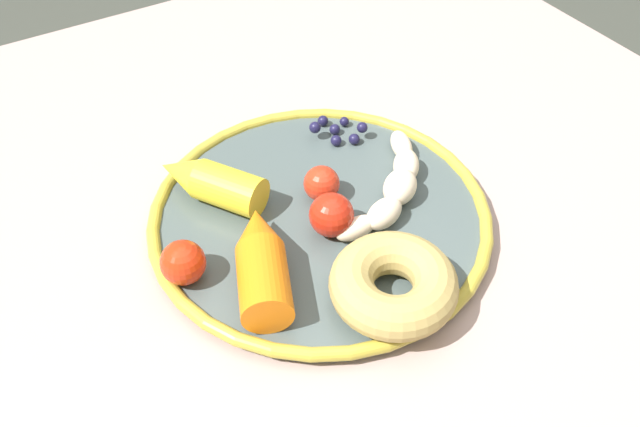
# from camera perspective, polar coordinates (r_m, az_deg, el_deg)

# --- Properties ---
(dining_table) EXTENTS (1.03, 0.95, 0.75)m
(dining_table) POSITION_cam_1_polar(r_m,az_deg,el_deg) (0.67, 2.74, -7.78)
(dining_table) COLOR #A28A84
(dining_table) RESTS_ON ground_plane
(plate) EXTENTS (0.31, 0.31, 0.02)m
(plate) POSITION_cam_1_polar(r_m,az_deg,el_deg) (0.61, 0.00, -0.19)
(plate) COLOR #435150
(plate) RESTS_ON dining_table
(banana) EXTENTS (0.11, 0.14, 0.03)m
(banana) POSITION_cam_1_polar(r_m,az_deg,el_deg) (0.62, 6.19, 2.30)
(banana) COLOR beige
(banana) RESTS_ON plate
(carrot_orange) EXTENTS (0.12, 0.08, 0.04)m
(carrot_orange) POSITION_cam_1_polar(r_m,az_deg,el_deg) (0.55, -5.06, -4.00)
(carrot_orange) COLOR orange
(carrot_orange) RESTS_ON plate
(carrot_yellow) EXTENTS (0.11, 0.09, 0.04)m
(carrot_yellow) POSITION_cam_1_polar(r_m,az_deg,el_deg) (0.62, -9.44, 2.70)
(carrot_yellow) COLOR yellow
(carrot_yellow) RESTS_ON plate
(donut) EXTENTS (0.15, 0.15, 0.04)m
(donut) POSITION_cam_1_polar(r_m,az_deg,el_deg) (0.54, 6.31, -6.06)
(donut) COLOR tan
(donut) RESTS_ON plate
(blueberry_pile) EXTENTS (0.05, 0.05, 0.02)m
(blueberry_pile) POSITION_cam_1_polar(r_m,az_deg,el_deg) (0.69, 1.51, 7.18)
(blueberry_pile) COLOR #191638
(blueberry_pile) RESTS_ON plate
(tomato_near) EXTENTS (0.04, 0.04, 0.04)m
(tomato_near) POSITION_cam_1_polar(r_m,az_deg,el_deg) (0.56, -11.66, -4.14)
(tomato_near) COLOR red
(tomato_near) RESTS_ON plate
(tomato_mid) EXTENTS (0.04, 0.04, 0.04)m
(tomato_mid) POSITION_cam_1_polar(r_m,az_deg,el_deg) (0.58, 0.99, -0.12)
(tomato_mid) COLOR red
(tomato_mid) RESTS_ON plate
(tomato_far) EXTENTS (0.03, 0.03, 0.03)m
(tomato_far) POSITION_cam_1_polar(r_m,az_deg,el_deg) (0.61, -0.14, 2.47)
(tomato_far) COLOR red
(tomato_far) RESTS_ON plate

